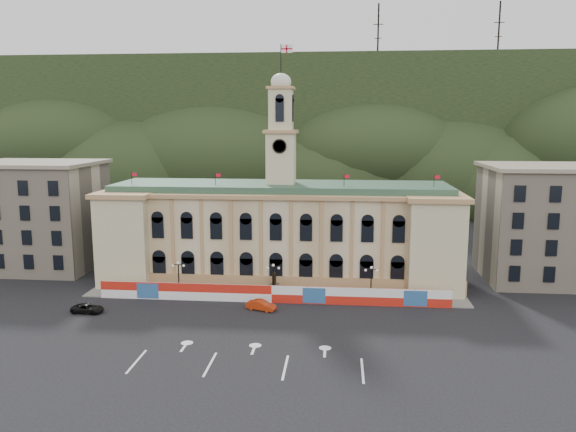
# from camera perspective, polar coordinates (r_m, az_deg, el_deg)

# --- Properties ---
(ground) EXTENTS (260.00, 260.00, 0.00)m
(ground) POSITION_cam_1_polar(r_m,az_deg,el_deg) (66.51, -3.28, -12.83)
(ground) COLOR black
(ground) RESTS_ON ground
(lane_markings) EXTENTS (26.00, 10.00, 0.02)m
(lane_markings) POSITION_cam_1_polar(r_m,az_deg,el_deg) (61.97, -3.99, -14.56)
(lane_markings) COLOR white
(lane_markings) RESTS_ON ground
(hill_ridge) EXTENTS (230.00, 80.00, 64.00)m
(hill_ridge) POSITION_cam_1_polar(r_m,az_deg,el_deg) (183.12, 2.43, 7.70)
(hill_ridge) COLOR black
(hill_ridge) RESTS_ON ground
(city_hall) EXTENTS (56.20, 17.60, 37.10)m
(city_hall) POSITION_cam_1_polar(r_m,az_deg,el_deg) (90.62, -0.72, -1.56)
(city_hall) COLOR beige
(city_hall) RESTS_ON ground
(side_building_left) EXTENTS (21.00, 17.00, 18.60)m
(side_building_left) POSITION_cam_1_polar(r_m,az_deg,el_deg) (106.85, -24.11, 0.10)
(side_building_left) COLOR #BDAA91
(side_building_left) RESTS_ON ground
(side_building_right) EXTENTS (21.00, 17.00, 18.60)m
(side_building_right) POSITION_cam_1_polar(r_m,az_deg,el_deg) (98.98, 25.10, -0.65)
(side_building_right) COLOR #BDAA91
(side_building_right) RESTS_ON ground
(hoarding_fence) EXTENTS (50.00, 0.44, 2.50)m
(hoarding_fence) POSITION_cam_1_polar(r_m,az_deg,el_deg) (80.13, -1.62, -7.93)
(hoarding_fence) COLOR red
(hoarding_fence) RESTS_ON ground
(pavement) EXTENTS (56.00, 5.50, 0.16)m
(pavement) POSITION_cam_1_polar(r_m,az_deg,el_deg) (83.03, -1.43, -8.14)
(pavement) COLOR slate
(pavement) RESTS_ON ground
(statue) EXTENTS (1.40, 1.40, 3.72)m
(statue) POSITION_cam_1_polar(r_m,az_deg,el_deg) (82.94, -1.42, -7.36)
(statue) COLOR #595651
(statue) RESTS_ON ground
(lamp_left) EXTENTS (1.96, 0.44, 5.15)m
(lamp_left) POSITION_cam_1_polar(r_m,az_deg,el_deg) (84.23, -11.06, -5.94)
(lamp_left) COLOR black
(lamp_left) RESTS_ON ground
(lamp_center) EXTENTS (1.96, 0.44, 5.15)m
(lamp_center) POSITION_cam_1_polar(r_m,az_deg,el_deg) (81.45, -1.50, -6.30)
(lamp_center) COLOR black
(lamp_center) RESTS_ON ground
(lamp_right) EXTENTS (1.96, 0.44, 5.15)m
(lamp_right) POSITION_cam_1_polar(r_m,az_deg,el_deg) (81.04, 8.44, -6.48)
(lamp_right) COLOR black
(lamp_right) RESTS_ON ground
(red_sedan) EXTENTS (4.04, 5.04, 1.36)m
(red_sedan) POSITION_cam_1_polar(r_m,az_deg,el_deg) (77.30, -2.73, -9.04)
(red_sedan) COLOR #B52C0C
(red_sedan) RESTS_ON ground
(black_suv) EXTENTS (2.29, 4.45, 1.20)m
(black_suv) POSITION_cam_1_polar(r_m,az_deg,el_deg) (80.79, -19.69, -8.84)
(black_suv) COLOR black
(black_suv) RESTS_ON ground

